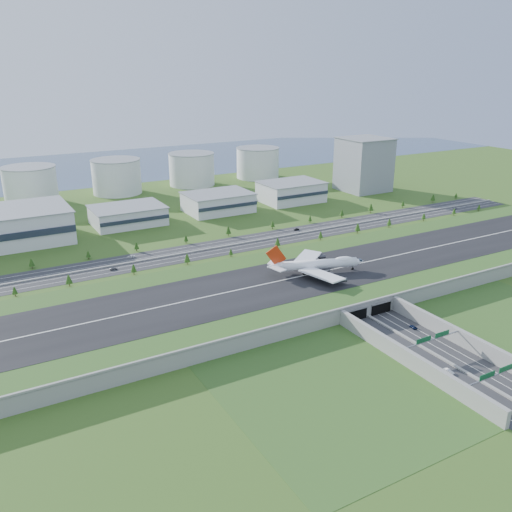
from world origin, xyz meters
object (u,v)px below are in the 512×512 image
fuel_tank_a (30,185)px  car_7 (131,256)px  boeing_747 (316,264)px  car_6 (455,208)px  car_0 (405,352)px  car_1 (448,371)px  car_2 (413,327)px  car_4 (113,269)px  office_tower (364,165)px  car_5 (296,229)px

fuel_tank_a → car_7: bearing=-79.9°
boeing_747 → car_6: bearing=40.1°
car_0 → car_1: size_ratio=0.95×
car_2 → car_6: (212.00, 160.13, 0.06)m
fuel_tank_a → car_4: fuel_tank_a is taller
fuel_tank_a → car_0: fuel_tank_a is taller
car_7 → office_tower: bearing=128.3°
boeing_747 → car_0: boeing_747 is taller
car_4 → car_6: 324.47m
office_tower → car_0: (-211.63, -284.51, -26.56)m
fuel_tank_a → car_2: bearing=-71.0°
office_tower → car_1: 370.53m
office_tower → fuel_tank_a: office_tower is taller
car_4 → car_5: bearing=-85.1°
boeing_747 → car_6: (221.96, 87.10, -12.68)m
fuel_tank_a → office_tower: bearing=-19.8°
car_2 → car_5: size_ratio=1.01×
car_0 → car_2: size_ratio=1.02×
car_6 → car_5: bearing=71.8°
office_tower → car_2: size_ratio=11.65×
car_6 → car_7: 307.29m
fuel_tank_a → boeing_747: 332.00m
car_5 → car_7: (-138.23, 2.07, 0.01)m
fuel_tank_a → car_0: 414.28m
fuel_tank_a → car_0: (108.37, -399.51, -16.56)m
car_0 → car_2: 28.75m
boeing_747 → car_5: (53.40, 102.63, -12.63)m
office_tower → boeing_747: size_ratio=0.91×
boeing_747 → car_6: 238.77m
car_2 → car_7: 201.43m
fuel_tank_a → car_6: 409.06m
office_tower → car_6: 112.63m
car_2 → car_7: (-94.79, 177.73, 0.12)m
fuel_tank_a → car_1: size_ratio=9.84×
car_4 → car_0: bearing=-154.1°
car_4 → car_7: bearing=-45.3°
car_5 → car_7: size_ratio=0.87×
office_tower → fuel_tank_a: 340.18m
office_tower → fuel_tank_a: bearing=160.2°
car_2 → fuel_tank_a: bearing=-61.6°
car_0 → boeing_747: bearing=90.7°
car_0 → car_4: bearing=125.7°
car_1 → car_0: bearing=94.1°
car_6 → car_7: car_7 is taller
office_tower → car_4: (-301.25, -107.45, -26.54)m
car_1 → car_7: car_1 is taller
car_2 → car_5: 180.95m
car_4 → car_6: bearing=-90.9°
office_tower → car_6: (23.22, -106.94, -26.67)m
car_6 → car_0: bearing=114.2°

